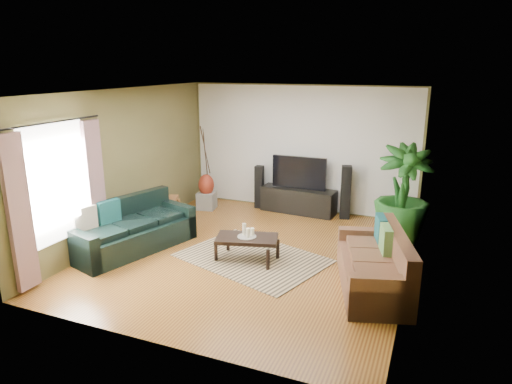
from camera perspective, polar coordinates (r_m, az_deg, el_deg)
The scene contains 28 objects.
floor at distance 7.77m, azimuth -0.56°, elevation -7.84°, with size 5.50×5.50×0.00m, color #9C6828.
ceiling at distance 7.13m, azimuth -0.62°, elevation 12.45°, with size 5.50×5.50×0.00m, color white.
wall_back at distance 9.87m, azimuth 5.62°, elevation 5.41°, with size 5.00×5.00×0.00m, color brown.
wall_front at distance 5.03m, azimuth -12.86°, elevation -5.17°, with size 5.00×5.00×0.00m, color brown.
wall_left at distance 8.59m, azimuth -16.17°, elevation 3.30°, with size 5.50×5.50×0.00m, color brown.
wall_right at distance 6.80m, azimuth 19.22°, elevation -0.15°, with size 5.50×5.50×0.00m, color brown.
backwall_panel at distance 9.86m, azimuth 5.61°, elevation 5.40°, with size 4.90×4.90×0.00m, color white.
window_pane at distance 7.42m, azimuth -23.66°, elevation 1.07°, with size 1.80×1.80×0.00m, color white.
curtain_near at distance 6.97m, azimuth -27.49°, elevation -2.43°, with size 0.08×0.35×2.20m, color gray.
curtain_far at distance 7.97m, azimuth -19.41°, elevation 0.59°, with size 0.08×0.35×2.20m, color gray.
curtain_rod at distance 7.23m, azimuth -24.16°, elevation 7.95°, with size 0.03×0.03×1.90m, color black.
sofa_left at distance 8.14m, azimuth -15.27°, elevation -4.09°, with size 2.15×0.92×0.85m, color black.
sofa_right at distance 6.71m, azimuth 14.41°, elevation -8.36°, with size 1.86×0.84×0.85m, color brown.
area_rug at distance 7.64m, azimuth -0.44°, elevation -8.24°, with size 2.28×1.62×0.01m, color tan.
coffee_table at distance 7.51m, azimuth -1.14°, elevation -7.06°, with size 0.99×0.54×0.40m, color black.
candle_tray at distance 7.43m, azimuth -1.15°, elevation -5.57°, with size 0.31×0.31×0.01m, color gray.
candle_tall at distance 7.44m, azimuth -1.49°, elevation -4.67°, with size 0.06×0.06×0.20m, color beige.
candle_mid at distance 7.35m, azimuth -0.99°, elevation -5.12°, with size 0.06×0.06×0.15m, color white.
candle_short at distance 7.43m, azimuth -0.47°, elevation -4.99°, with size 0.06×0.06×0.13m, color white.
tv_stand at distance 9.88m, azimuth 5.32°, elevation -1.05°, with size 1.60×0.48×0.53m, color black.
television at distance 9.72m, azimuth 5.41°, elevation 2.42°, with size 1.17×0.06×0.69m, color black.
speaker_left at distance 10.11m, azimuth 0.41°, elevation 0.64°, with size 0.17×0.19×0.95m, color black.
speaker_right at distance 9.57m, azimuth 11.15°, elevation -0.04°, with size 0.20×0.22×1.11m, color black.
potted_plant at distance 8.60m, azimuth 17.86°, elevation -0.12°, with size 0.98×0.98×1.74m, color #1A4D19.
plant_pot at distance 8.82m, azimuth 17.45°, elevation -4.79°, with size 0.32×0.32×0.25m, color black.
pedestal at distance 10.16m, azimuth -6.18°, elevation -1.06°, with size 0.37×0.37×0.37m, color #999A97.
vase at distance 10.06m, azimuth -6.24°, elevation 0.89°, with size 0.34×0.34×0.48m, color maroon.
side_table at distance 9.38m, azimuth -11.36°, elevation -2.25°, with size 0.49×0.49×0.52m, color brown.
Camera 1 is at (2.76, -6.56, 3.11)m, focal length 32.00 mm.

